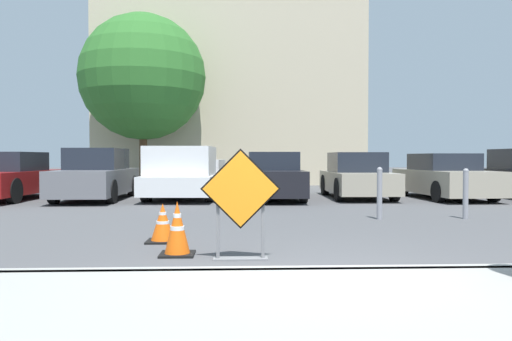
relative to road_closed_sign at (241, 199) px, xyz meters
name	(u,v)px	position (x,y,z in m)	size (l,w,h in m)	color
ground_plane	(267,200)	(0.90, 8.93, -0.77)	(96.00, 96.00, 0.00)	#4C4C4F
sidewalk_strip	(362,318)	(0.90, -2.50, -0.70)	(22.39, 2.87, 0.14)	#999993
curb_lip	(327,274)	(0.90, -1.07, -0.70)	(22.39, 0.20, 0.14)	#999993
road_closed_sign	(241,199)	(0.00, 0.00, 0.00)	(1.00, 0.20, 1.40)	black
traffic_cone_nearest	(177,229)	(-0.83, 0.36, -0.42)	(0.45, 0.45, 0.71)	black
traffic_cone_second	(163,223)	(-1.17, 1.40, -0.48)	(0.48, 0.48, 0.59)	black
parked_car_nearest	(9,177)	(-6.98, 9.28, -0.09)	(1.97, 4.50, 1.45)	maroon
parked_car_second	(97,176)	(-4.28, 9.13, -0.05)	(1.78, 4.40, 1.56)	slate
pickup_truck	(186,175)	(-1.61, 9.39, -0.04)	(2.37, 5.24, 1.61)	silver
parked_car_third	(273,177)	(1.10, 9.23, -0.09)	(1.83, 4.58, 1.45)	black
parked_car_fourth	(357,177)	(3.80, 9.45, -0.10)	(1.88, 4.07, 1.45)	#A39984
parked_car_fifth	(444,178)	(6.49, 9.13, -0.11)	(2.00, 4.36, 1.41)	#A39984
bollard_nearest	(380,192)	(2.93, 4.00, -0.19)	(0.12, 0.12, 1.09)	gray
bollard_second	(466,192)	(4.76, 4.00, -0.21)	(0.12, 0.12, 1.06)	gray
building_facade_backdrop	(231,94)	(-0.28, 18.91, 3.68)	(12.61, 5.00, 8.88)	beige
street_tree_behind_lot	(143,77)	(-3.91, 14.80, 3.85)	(5.22, 5.22, 7.24)	#513823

